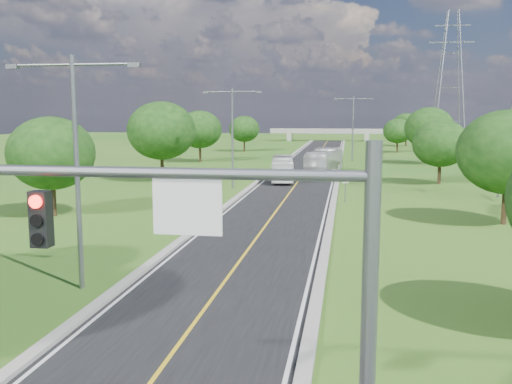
# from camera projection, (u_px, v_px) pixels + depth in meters

# --- Properties ---
(ground) EXTENTS (260.00, 260.00, 0.00)m
(ground) POSITION_uv_depth(u_px,v_px,m) (304.00, 174.00, 70.91)
(ground) COLOR #275A19
(ground) RESTS_ON ground
(road) EXTENTS (8.00, 150.00, 0.06)m
(road) POSITION_uv_depth(u_px,v_px,m) (307.00, 169.00, 76.77)
(road) COLOR black
(road) RESTS_ON ground
(curb_left) EXTENTS (0.50, 150.00, 0.22)m
(curb_left) POSITION_uv_depth(u_px,v_px,m) (276.00, 168.00, 77.43)
(curb_left) COLOR gray
(curb_left) RESTS_ON ground
(curb_right) EXTENTS (0.50, 150.00, 0.22)m
(curb_right) POSITION_uv_depth(u_px,v_px,m) (339.00, 169.00, 76.09)
(curb_right) COLOR gray
(curb_right) RESTS_ON ground
(signal_mast) EXTENTS (8.54, 0.33, 7.20)m
(signal_mast) POSITION_uv_depth(u_px,v_px,m) (248.00, 270.00, 10.02)
(signal_mast) COLOR slate
(signal_mast) RESTS_ON ground
(speed_limit_sign) EXTENTS (0.55, 0.09, 2.40)m
(speed_limit_sign) POSITION_uv_depth(u_px,v_px,m) (345.00, 184.00, 48.35)
(speed_limit_sign) COLOR slate
(speed_limit_sign) RESTS_ON ground
(overpass) EXTENTS (30.00, 3.00, 3.20)m
(overpass) POSITION_uv_depth(u_px,v_px,m) (328.00, 132.00, 148.77)
(overpass) COLOR gray
(overpass) RESTS_ON ground
(streetlight_near_left) EXTENTS (5.90, 0.25, 10.00)m
(streetlight_near_left) POSITION_uv_depth(u_px,v_px,m) (76.00, 153.00, 24.11)
(streetlight_near_left) COLOR slate
(streetlight_near_left) RESTS_ON ground
(streetlight_mid_left) EXTENTS (5.90, 0.25, 10.00)m
(streetlight_mid_left) POSITION_uv_depth(u_px,v_px,m) (232.00, 129.00, 56.37)
(streetlight_mid_left) COLOR slate
(streetlight_mid_left) RESTS_ON ground
(streetlight_far_right) EXTENTS (5.90, 0.25, 10.00)m
(streetlight_far_right) POSITION_uv_depth(u_px,v_px,m) (353.00, 123.00, 86.72)
(streetlight_far_right) COLOR slate
(streetlight_far_right) RESTS_ON ground
(power_tower_far) EXTENTS (9.00, 6.40, 28.00)m
(power_tower_far) POSITION_uv_depth(u_px,v_px,m) (450.00, 81.00, 118.59)
(power_tower_far) COLOR slate
(power_tower_far) RESTS_ON ground
(tree_lb) EXTENTS (6.30, 6.30, 7.33)m
(tree_lb) POSITION_uv_depth(u_px,v_px,m) (51.00, 153.00, 41.52)
(tree_lb) COLOR black
(tree_lb) RESTS_ON ground
(tree_lc) EXTENTS (7.56, 7.56, 8.79)m
(tree_lc) POSITION_uv_depth(u_px,v_px,m) (161.00, 131.00, 62.73)
(tree_lc) COLOR black
(tree_lc) RESTS_ON ground
(tree_ld) EXTENTS (6.72, 6.72, 7.82)m
(tree_ld) POSITION_uv_depth(u_px,v_px,m) (200.00, 129.00, 86.59)
(tree_ld) COLOR black
(tree_ld) RESTS_ON ground
(tree_le) EXTENTS (5.88, 5.88, 6.84)m
(tree_le) POSITION_uv_depth(u_px,v_px,m) (244.00, 129.00, 109.74)
(tree_le) COLOR black
(tree_le) RESTS_ON ground
(tree_rb) EXTENTS (6.72, 6.72, 7.82)m
(tree_rb) POSITION_uv_depth(u_px,v_px,m) (508.00, 152.00, 38.36)
(tree_rb) COLOR black
(tree_rb) RESTS_ON ground
(tree_rc) EXTENTS (5.88, 5.88, 6.84)m
(tree_rc) POSITION_uv_depth(u_px,v_px,m) (441.00, 143.00, 60.11)
(tree_rc) COLOR black
(tree_rc) RESTS_ON ground
(tree_rd) EXTENTS (7.14, 7.14, 8.30)m
(tree_rd) POSITION_uv_depth(u_px,v_px,m) (429.00, 128.00, 83.12)
(tree_rd) COLOR black
(tree_rd) RESTS_ON ground
(tree_re) EXTENTS (5.46, 5.46, 6.35)m
(tree_re) POSITION_uv_depth(u_px,v_px,m) (398.00, 131.00, 107.15)
(tree_re) COLOR black
(tree_re) RESTS_ON ground
(tree_rf) EXTENTS (6.30, 6.30, 7.33)m
(tree_rf) POSITION_uv_depth(u_px,v_px,m) (406.00, 125.00, 126.06)
(tree_rf) COLOR black
(tree_rf) RESTS_ON ground
(bus_outbound) EXTENTS (4.30, 11.69, 3.18)m
(bus_outbound) POSITION_uv_depth(u_px,v_px,m) (324.00, 161.00, 69.13)
(bus_outbound) COLOR silver
(bus_outbound) RESTS_ON road
(bus_inbound) EXTENTS (3.34, 9.81, 2.68)m
(bus_inbound) POSITION_uv_depth(u_px,v_px,m) (282.00, 169.00, 62.98)
(bus_inbound) COLOR white
(bus_inbound) RESTS_ON road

